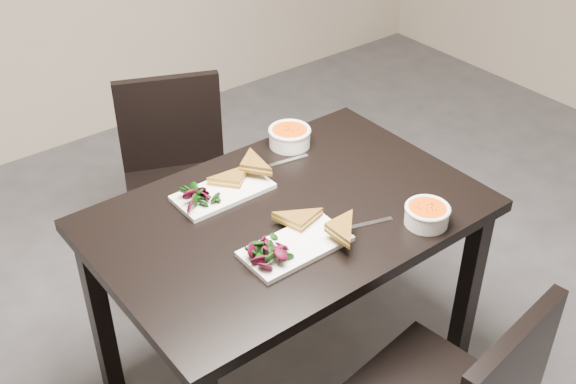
# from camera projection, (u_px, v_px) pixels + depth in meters

# --- Properties ---
(table) EXTENTS (1.20, 0.80, 0.75)m
(table) POSITION_uv_depth(u_px,v_px,m) (288.00, 235.00, 2.27)
(table) COLOR black
(table) RESTS_ON ground
(chair_far) EXTENTS (0.55, 0.55, 0.85)m
(chair_far) POSITION_uv_depth(u_px,v_px,m) (177.00, 171.00, 2.89)
(chair_far) COLOR black
(chair_far) RESTS_ON ground
(plate_near) EXTENTS (0.32, 0.16, 0.02)m
(plate_near) POSITION_uv_depth(u_px,v_px,m) (296.00, 246.00, 2.06)
(plate_near) COLOR white
(plate_near) RESTS_ON table
(sandwich_near) EXTENTS (0.19, 0.16, 0.05)m
(sandwich_near) POSITION_uv_depth(u_px,v_px,m) (310.00, 226.00, 2.08)
(sandwich_near) COLOR olive
(sandwich_near) RESTS_ON plate_near
(salad_near) EXTENTS (0.10, 0.09, 0.04)m
(salad_near) POSITION_uv_depth(u_px,v_px,m) (268.00, 252.00, 1.99)
(salad_near) COLOR black
(salad_near) RESTS_ON plate_near
(soup_bowl_near) EXTENTS (0.14, 0.14, 0.06)m
(soup_bowl_near) POSITION_uv_depth(u_px,v_px,m) (427.00, 214.00, 2.14)
(soup_bowl_near) COLOR white
(soup_bowl_near) RESTS_ON table
(cutlery_near) EXTENTS (0.18, 0.07, 0.00)m
(cutlery_near) POSITION_uv_depth(u_px,v_px,m) (365.00, 224.00, 2.15)
(cutlery_near) COLOR silver
(cutlery_near) RESTS_ON table
(plate_far) EXTENTS (0.32, 0.16, 0.02)m
(plate_far) POSITION_uv_depth(u_px,v_px,m) (223.00, 192.00, 2.29)
(plate_far) COLOR white
(plate_far) RESTS_ON table
(sandwich_far) EXTENTS (0.20, 0.19, 0.05)m
(sandwich_far) POSITION_uv_depth(u_px,v_px,m) (242.00, 179.00, 2.29)
(sandwich_far) COLOR olive
(sandwich_far) RESTS_ON plate_far
(salad_far) EXTENTS (0.10, 0.09, 0.04)m
(salad_far) POSITION_uv_depth(u_px,v_px,m) (196.00, 195.00, 2.22)
(salad_far) COLOR black
(salad_far) RESTS_ON plate_far
(soup_bowl_far) EXTENTS (0.15, 0.15, 0.07)m
(soup_bowl_far) POSITION_uv_depth(u_px,v_px,m) (290.00, 136.00, 2.52)
(soup_bowl_far) COLOR white
(soup_bowl_far) RESTS_ON table
(cutlery_far) EXTENTS (0.18, 0.05, 0.00)m
(cutlery_far) POSITION_uv_depth(u_px,v_px,m) (285.00, 162.00, 2.45)
(cutlery_far) COLOR silver
(cutlery_far) RESTS_ON table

